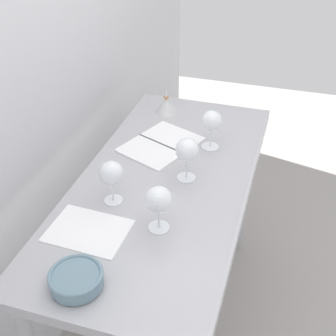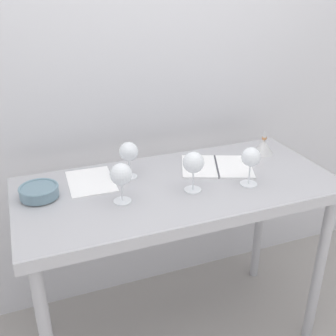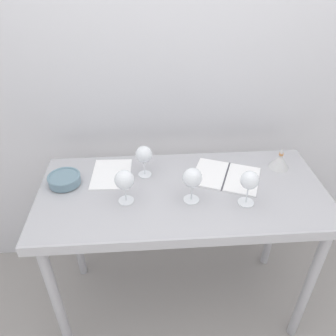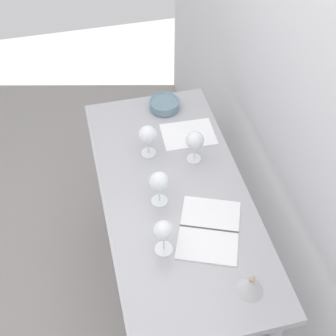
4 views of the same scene
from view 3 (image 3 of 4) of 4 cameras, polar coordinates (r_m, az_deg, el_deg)
The scene contains 11 objects.
ground_plane at distance 2.30m, azimuth 1.88°, elevation -21.54°, with size 6.00×6.00×0.00m, color gray.
back_wall at distance 1.87m, azimuth 1.13°, elevation 15.64°, with size 3.80×0.04×2.60m, color silver.
steel_counter at distance 1.69m, azimuth 2.41°, elevation -6.57°, with size 1.40×0.65×0.90m.
wine_glass_far_left at distance 1.66m, azimuth -4.15°, elevation 2.20°, with size 0.09×0.09×0.17m.
wine_glass_near_right at distance 1.51m, azimuth 13.80°, elevation -2.22°, with size 0.08×0.08×0.17m.
wine_glass_near_left at distance 1.50m, azimuth -7.49°, elevation -2.18°, with size 0.09×0.09×0.17m.
wine_glass_near_center at distance 1.49m, azimuth 4.19°, elevation -1.82°, with size 0.09×0.09×0.17m.
open_notebook at distance 1.73m, azimuth 9.90°, elevation -1.40°, with size 0.40×0.35×0.01m.
tasting_sheet_upper at distance 1.75m, azimuth -9.67°, elevation -0.96°, with size 0.20×0.26×0.00m, color white.
tasting_bowl at distance 1.72m, azimuth -17.36°, elevation -1.87°, with size 0.16×0.16×0.05m.
decanter_funnel at distance 1.86m, azimuth 18.63°, elevation 1.16°, with size 0.11×0.11×0.12m.
Camera 3 is at (-0.16, -1.27, 1.91)m, focal length 35.52 mm.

